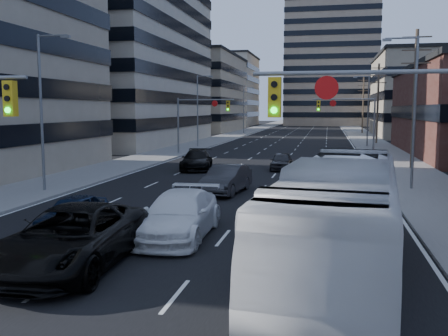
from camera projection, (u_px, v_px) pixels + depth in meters
road_surface at (307, 127)px, 133.82m from camera, size 18.00×300.00×0.02m
sidewalk_left at (264, 127)px, 136.14m from camera, size 5.00×300.00×0.15m
sidewalk_right at (351, 127)px, 131.49m from camera, size 5.00×300.00×0.15m
office_left_mid at (92, 43)px, 69.58m from camera, size 26.00×34.00×28.00m
office_left_far at (190, 94)px, 108.57m from camera, size 20.00×30.00×16.00m
office_right_far at (442, 97)px, 87.11m from camera, size 22.00×28.00×14.00m
apartment_tower at (332, 28)px, 148.64m from camera, size 26.00×26.00×58.00m
bg_block_left at (213, 92)px, 148.03m from camera, size 24.00×24.00×20.00m
bg_block_right at (435, 104)px, 126.64m from camera, size 22.00×22.00×12.00m
signal_near_right at (401, 128)px, 13.19m from camera, size 6.59×0.33×6.00m
signal_far_left at (199, 114)px, 52.23m from camera, size 6.09×0.33×6.00m
signal_far_right at (350, 114)px, 49.12m from camera, size 6.09×0.33×6.00m
utility_pole_block at (415, 97)px, 39.28m from camera, size 2.20×0.28×11.00m
utility_pole_midblock at (378, 102)px, 68.45m from camera, size 2.20×0.28×11.00m
utility_pole_distant at (363, 104)px, 97.62m from camera, size 2.20×0.28×11.00m
streetlight_left_near at (43, 105)px, 28.37m from camera, size 2.03×0.22×9.00m
streetlight_left_mid at (199, 107)px, 62.40m from camera, size 2.03×0.22×9.00m
streetlight_left_far at (244, 108)px, 96.43m from camera, size 2.03×0.22×9.00m
streetlight_right_near at (412, 105)px, 29.05m from camera, size 2.03×0.22×9.00m
streetlight_right_far at (367, 107)px, 63.08m from camera, size 2.03×0.22×9.00m
black_pickup at (72, 238)px, 15.21m from camera, size 3.36×6.82×1.86m
white_van at (179, 215)px, 18.82m from camera, size 2.53×5.93×1.71m
transit_bus at (341, 219)px, 14.20m from camera, size 4.19×12.57×3.44m
sedan_blue at (73, 212)px, 20.12m from camera, size 1.63×4.06×1.38m
sedan_grey_center at (226, 179)px, 28.64m from camera, size 2.29×5.12×1.63m
sedan_black_far at (197, 160)px, 39.75m from camera, size 2.94×5.68×1.57m
sedan_grey_right at (281, 161)px, 39.73m from camera, size 1.69×4.06×1.37m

